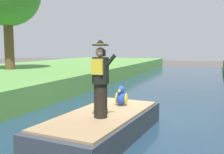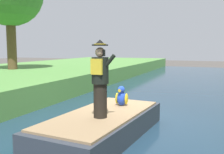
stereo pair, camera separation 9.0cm
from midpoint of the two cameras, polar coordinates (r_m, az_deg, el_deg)
The scene contains 5 objects.
ground_plane at distance 8.45m, azimuth 3.05°, elevation -9.88°, with size 80.00×80.00×0.00m, color #4C4742.
canal_water at distance 8.44m, azimuth 3.06°, elevation -9.55°, with size 6.71×48.00×0.10m, color #1E384C.
boat at distance 6.83m, azimuth -1.71°, elevation -10.36°, with size 2.09×4.32×0.61m.
person_pirate at distance 6.18m, azimuth -2.16°, elevation -0.45°, with size 0.61×0.42×1.85m.
parrot_plush at distance 7.57m, azimuth 2.44°, elevation -4.38°, with size 0.36×0.35×0.57m.
Camera 2 is at (2.72, -7.64, 2.39)m, focal length 42.11 mm.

